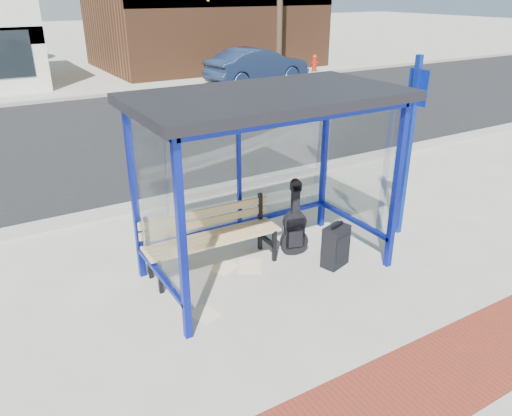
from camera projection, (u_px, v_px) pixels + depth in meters
ground at (267, 270)px, 6.82m from camera, size 120.00×120.00×0.00m
brick_paver_strip at (411, 390)px, 4.77m from camera, size 60.00×1.00×0.01m
curb_near at (182, 196)px, 9.07m from camera, size 60.00×0.25×0.12m
street_asphalt at (105, 135)px, 13.09m from camera, size 60.00×10.00×0.00m
curb_far at (64, 99)px, 17.07m from camera, size 60.00×0.25×0.12m
far_sidewalk at (53, 91)px, 18.58m from camera, size 60.00×4.00×0.01m
bus_shelter at (265, 120)px, 6.03m from camera, size 3.30×1.80×2.42m
bench at (211, 234)px, 6.70m from camera, size 1.89×0.52×0.88m
guitar_bag at (294, 229)px, 7.08m from camera, size 0.41×0.22×1.08m
suitcase at (336, 246)px, 6.81m from camera, size 0.42×0.33×0.64m
backpack at (338, 248)px, 7.05m from camera, size 0.34×0.32×0.34m
sign_post at (410, 138)px, 7.28m from camera, size 0.11×0.34×2.70m
newspaper_a at (224, 268)px, 6.86m from camera, size 0.44×0.40×0.01m
newspaper_b at (204, 314)px, 5.89m from camera, size 0.36×0.40×0.01m
newspaper_c at (250, 266)px, 6.91m from camera, size 0.47×0.50×0.01m
parked_car at (257, 66)px, 19.79m from camera, size 4.37×1.94×1.40m
fire_hydrant at (314, 63)px, 22.50m from camera, size 0.36×0.24×0.80m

